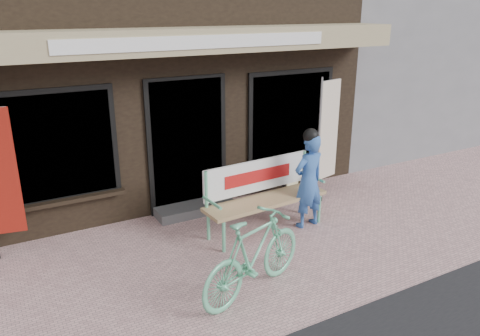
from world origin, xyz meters
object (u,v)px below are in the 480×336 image
nobori_cream (327,137)px  menu_stand (291,177)px  bench (262,190)px  bicycle (254,255)px  person (309,179)px

nobori_cream → menu_stand: 0.92m
nobori_cream → bench: bearing=-175.8°
bicycle → menu_stand: (1.98, 2.11, -0.08)m
bench → bicycle: 1.72m
bicycle → nobori_cream: 3.29m
person → menu_stand: (0.34, 0.94, -0.34)m
bench → nobori_cream: (1.60, 0.53, 0.48)m
bench → menu_stand: bench is taller
bicycle → menu_stand: size_ratio=2.01×
nobori_cream → menu_stand: size_ratio=2.59×
menu_stand → nobori_cream: bearing=-36.0°
bicycle → person: bearing=-73.4°
bench → menu_stand: size_ratio=2.40×
bench → nobori_cream: bearing=14.6°
nobori_cream → person: bearing=-154.5°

